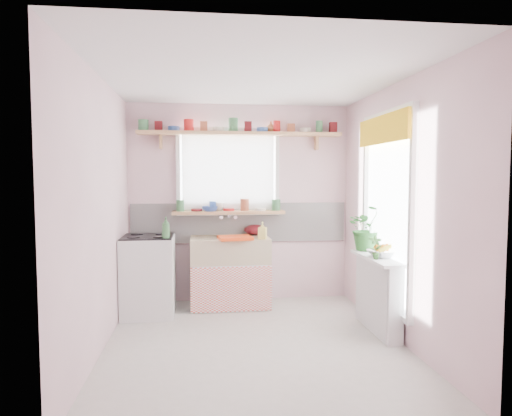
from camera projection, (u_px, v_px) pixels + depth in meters
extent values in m
plane|color=beige|center=(255.00, 344.00, 4.34)|extent=(3.20, 3.20, 0.00)
plane|color=white|center=(254.00, 77.00, 4.17)|extent=(3.20, 3.20, 0.00)
plane|color=#F8D0D6|center=(240.00, 203.00, 5.84)|extent=(2.80, 0.00, 2.80)
plane|color=#F8D0D6|center=(286.00, 235.00, 2.67)|extent=(2.80, 0.00, 2.80)
plane|color=#F8D0D6|center=(100.00, 215.00, 4.09)|extent=(0.00, 3.20, 3.20)
plane|color=#F8D0D6|center=(398.00, 212.00, 4.42)|extent=(0.00, 3.20, 3.20)
cube|color=white|center=(240.00, 223.00, 5.84)|extent=(2.74, 0.03, 0.50)
cube|color=pink|center=(240.00, 238.00, 5.85)|extent=(2.74, 0.02, 0.12)
cube|color=white|center=(228.00, 172.00, 5.79)|extent=(1.20, 0.01, 1.00)
cube|color=white|center=(228.00, 172.00, 5.73)|extent=(1.15, 0.02, 0.95)
cube|color=white|center=(389.00, 210.00, 4.62)|extent=(0.01, 1.10, 1.90)
cube|color=yellow|center=(382.00, 129.00, 4.56)|extent=(0.03, 1.20, 0.28)
cube|color=white|center=(230.00, 284.00, 5.59)|extent=(0.85, 0.55, 0.55)
cube|color=#EC5245|center=(232.00, 289.00, 5.32)|extent=(0.95, 0.02, 0.53)
cube|color=beige|center=(230.00, 249.00, 5.56)|extent=(0.95, 0.55, 0.30)
cylinder|color=silver|center=(228.00, 215.00, 5.78)|extent=(0.03, 0.22, 0.03)
cube|color=white|center=(149.00, 276.00, 5.22)|extent=(0.58, 0.58, 0.90)
cube|color=black|center=(148.00, 237.00, 5.19)|extent=(0.56, 0.56, 0.02)
cylinder|color=black|center=(133.00, 237.00, 5.03)|extent=(0.14, 0.14, 0.01)
cylinder|color=black|center=(159.00, 237.00, 5.06)|extent=(0.14, 0.14, 0.01)
cylinder|color=black|center=(137.00, 234.00, 5.31)|extent=(0.14, 0.14, 0.01)
cylinder|color=black|center=(161.00, 234.00, 5.34)|extent=(0.14, 0.14, 0.01)
cube|color=white|center=(378.00, 295.00, 4.67)|extent=(0.15, 0.90, 0.75)
cube|color=white|center=(376.00, 258.00, 4.64)|extent=(0.22, 0.95, 0.03)
cube|color=tan|center=(229.00, 212.00, 5.71)|extent=(1.40, 0.22, 0.04)
cube|color=tan|center=(241.00, 134.00, 5.65)|extent=(2.52, 0.24, 0.04)
cylinder|color=#3F7F4C|center=(143.00, 126.00, 5.50)|extent=(0.11, 0.11, 0.12)
cylinder|color=#590F14|center=(159.00, 126.00, 5.53)|extent=(0.11, 0.11, 0.12)
cylinder|color=#3359A5|center=(174.00, 129.00, 5.55)|extent=(0.11, 0.11, 0.06)
cylinder|color=red|center=(189.00, 127.00, 5.57)|extent=(0.11, 0.11, 0.12)
cylinder|color=#A55133|center=(204.00, 127.00, 5.59)|extent=(0.11, 0.11, 0.12)
cylinder|color=silver|center=(219.00, 129.00, 5.61)|extent=(0.11, 0.11, 0.06)
cylinder|color=#3F7F4C|center=(233.00, 127.00, 5.63)|extent=(0.11, 0.11, 0.12)
cylinder|color=#590F14|center=(248.00, 127.00, 5.66)|extent=(0.11, 0.11, 0.12)
cylinder|color=#3359A5|center=(262.00, 130.00, 5.68)|extent=(0.11, 0.11, 0.06)
cylinder|color=red|center=(277.00, 128.00, 5.70)|extent=(0.11, 0.11, 0.12)
cylinder|color=#A55133|center=(291.00, 128.00, 5.72)|extent=(0.11, 0.11, 0.12)
cylinder|color=silver|center=(305.00, 130.00, 5.75)|extent=(0.11, 0.11, 0.06)
cylinder|color=#3F7F4C|center=(319.00, 128.00, 5.77)|extent=(0.11, 0.11, 0.12)
cylinder|color=#590F14|center=(333.00, 128.00, 5.79)|extent=(0.11, 0.11, 0.12)
cylinder|color=#3F7F4C|center=(179.00, 206.00, 5.63)|extent=(0.11, 0.11, 0.12)
cylinder|color=#590F14|center=(196.00, 206.00, 5.66)|extent=(0.11, 0.11, 0.12)
cylinder|color=#3359A5|center=(212.00, 209.00, 5.68)|extent=(0.11, 0.11, 0.06)
cylinder|color=red|center=(229.00, 206.00, 5.71)|extent=(0.11, 0.11, 0.12)
cylinder|color=#A55133|center=(245.00, 206.00, 5.73)|extent=(0.11, 0.11, 0.12)
cylinder|color=silver|center=(261.00, 208.00, 5.76)|extent=(0.11, 0.11, 0.06)
cylinder|color=#3F7F4C|center=(278.00, 206.00, 5.78)|extent=(0.11, 0.11, 0.12)
cube|color=#FF4A16|center=(235.00, 238.00, 5.36)|extent=(0.42, 0.34, 0.04)
ellipsoid|color=maroon|center=(255.00, 230.00, 5.79)|extent=(0.37, 0.37, 0.13)
imported|color=#2C6F2C|center=(368.00, 228.00, 5.03)|extent=(0.48, 0.42, 0.50)
imported|color=silver|center=(383.00, 254.00, 4.61)|extent=(0.37, 0.37, 0.07)
imported|color=#346829|center=(376.00, 247.00, 4.49)|extent=(0.14, 0.10, 0.24)
imported|color=#F0E56A|center=(262.00, 230.00, 5.39)|extent=(0.12, 0.12, 0.21)
imported|color=beige|center=(218.00, 207.00, 5.75)|extent=(0.14, 0.14, 0.10)
imported|color=#3354A8|center=(210.00, 209.00, 5.63)|extent=(0.24, 0.24, 0.06)
imported|color=#A25D32|center=(271.00, 127.00, 5.75)|extent=(0.16, 0.16, 0.14)
imported|color=#3C7843|center=(166.00, 228.00, 4.99)|extent=(0.10, 0.10, 0.23)
sphere|color=orange|center=(383.00, 248.00, 4.60)|extent=(0.08, 0.08, 0.08)
sphere|color=orange|center=(388.00, 247.00, 4.64)|extent=(0.08, 0.08, 0.08)
sphere|color=orange|center=(378.00, 248.00, 4.62)|extent=(0.08, 0.08, 0.08)
cylinder|color=gold|center=(387.00, 248.00, 4.56)|extent=(0.18, 0.04, 0.10)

